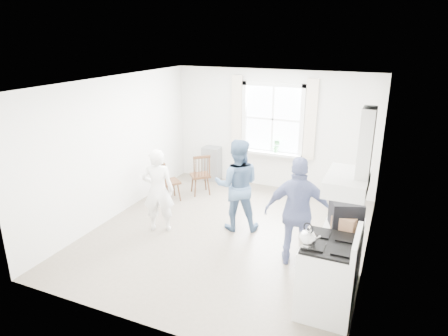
% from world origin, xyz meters
% --- Properties ---
extents(room_shell, '(4.62, 5.12, 2.64)m').
position_xyz_m(room_shell, '(0.00, 0.00, 1.30)').
color(room_shell, '#7B6F5F').
rests_on(room_shell, ground).
extents(window_assembly, '(1.88, 0.24, 1.70)m').
position_xyz_m(window_assembly, '(0.00, 2.45, 1.46)').
color(window_assembly, white).
rests_on(window_assembly, room_shell).
extents(range_hood, '(0.45, 0.76, 0.94)m').
position_xyz_m(range_hood, '(2.07, -1.35, 1.90)').
color(range_hood, white).
rests_on(range_hood, room_shell).
extents(shelf_unit, '(0.40, 0.30, 0.80)m').
position_xyz_m(shelf_unit, '(-1.40, 2.33, 0.40)').
color(shelf_unit, gray).
rests_on(shelf_unit, ground).
extents(gas_stove, '(0.68, 0.76, 1.12)m').
position_xyz_m(gas_stove, '(1.91, -1.35, 0.48)').
color(gas_stove, white).
rests_on(gas_stove, ground).
extents(kettle, '(0.22, 0.22, 0.31)m').
position_xyz_m(kettle, '(1.67, -1.55, 1.05)').
color(kettle, silver).
rests_on(kettle, gas_stove).
extents(low_cabinet, '(0.50, 0.55, 0.90)m').
position_xyz_m(low_cabinet, '(1.98, -0.65, 0.45)').
color(low_cabinet, white).
rests_on(low_cabinet, ground).
extents(stereo_stack, '(0.49, 0.46, 0.35)m').
position_xyz_m(stereo_stack, '(1.99, -0.72, 1.08)').
color(stereo_stack, black).
rests_on(stereo_stack, low_cabinet).
extents(cardboard_box, '(0.34, 0.29, 0.19)m').
position_xyz_m(cardboard_box, '(2.00, -0.84, 1.00)').
color(cardboard_box, '#AB7852').
rests_on(cardboard_box, low_cabinet).
extents(windsor_chair_a, '(0.53, 0.53, 0.91)m').
position_xyz_m(windsor_chair_a, '(-1.20, 1.39, 0.55)').
color(windsor_chair_a, '#3F2414').
rests_on(windsor_chair_a, ground).
extents(windsor_chair_b, '(0.51, 0.51, 0.88)m').
position_xyz_m(windsor_chair_b, '(-1.73, 0.82, 0.54)').
color(windsor_chair_b, '#3F2414').
rests_on(windsor_chair_b, ground).
extents(person_left, '(0.71, 0.71, 1.49)m').
position_xyz_m(person_left, '(-1.17, -0.32, 0.74)').
color(person_left, white).
rests_on(person_left, ground).
extents(person_mid, '(1.02, 1.02, 1.64)m').
position_xyz_m(person_mid, '(0.06, 0.28, 0.82)').
color(person_mid, slate).
rests_on(person_mid, ground).
extents(person_right, '(1.20, 1.20, 1.68)m').
position_xyz_m(person_right, '(1.30, -0.42, 0.84)').
color(person_right, navy).
rests_on(person_right, ground).
extents(potted_plant, '(0.21, 0.21, 0.29)m').
position_xyz_m(potted_plant, '(0.14, 2.36, 0.99)').
color(potted_plant, '#367B3E').
rests_on(potted_plant, window_assembly).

